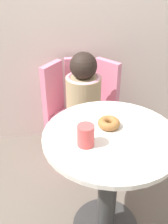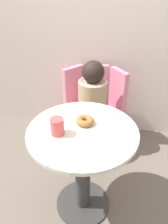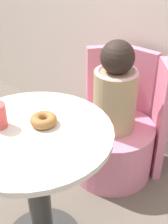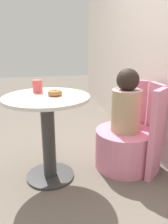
{
  "view_description": "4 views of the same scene",
  "coord_description": "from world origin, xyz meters",
  "px_view_note": "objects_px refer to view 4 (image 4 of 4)",
  "views": [
    {
      "loc": [
        -0.2,
        -0.96,
        1.48
      ],
      "look_at": [
        0.0,
        0.37,
        0.66
      ],
      "focal_mm": 42.0,
      "sensor_mm": 36.0,
      "label": 1
    },
    {
      "loc": [
        0.29,
        -0.98,
        1.52
      ],
      "look_at": [
        0.03,
        0.43,
        0.6
      ],
      "focal_mm": 35.0,
      "sensor_mm": 36.0,
      "label": 2
    },
    {
      "loc": [
        0.91,
        -0.63,
        1.47
      ],
      "look_at": [
        0.07,
        0.42,
        0.62
      ],
      "focal_mm": 50.0,
      "sensor_mm": 36.0,
      "label": 3
    },
    {
      "loc": [
        1.76,
        -0.01,
        1.11
      ],
      "look_at": [
        0.09,
        0.35,
        0.57
      ],
      "focal_mm": 35.0,
      "sensor_mm": 36.0,
      "label": 4
    }
  ],
  "objects_px": {
    "round_table": "(48,124)",
    "donut": "(55,93)",
    "cup": "(38,86)",
    "child_figure": "(126,103)",
    "tub_chair": "(124,148)"
  },
  "relations": [
    {
      "from": "round_table",
      "to": "donut",
      "type": "bearing_deg",
      "value": 87.52
    },
    {
      "from": "round_table",
      "to": "donut",
      "type": "distance_m",
      "value": 0.26
    },
    {
      "from": "donut",
      "to": "cup",
      "type": "bearing_deg",
      "value": -137.13
    },
    {
      "from": "round_table",
      "to": "donut",
      "type": "xyz_separation_m",
      "value": [
        0.0,
        0.07,
        0.25
      ]
    },
    {
      "from": "round_table",
      "to": "cup",
      "type": "relative_size",
      "value": 6.89
    },
    {
      "from": "round_table",
      "to": "child_figure",
      "type": "distance_m",
      "value": 0.69
    },
    {
      "from": "child_figure",
      "to": "cup",
      "type": "bearing_deg",
      "value": -97.53
    },
    {
      "from": "round_table",
      "to": "child_figure",
      "type": "xyz_separation_m",
      "value": [
        -0.04,
        0.68,
        0.12
      ]
    },
    {
      "from": "cup",
      "to": "tub_chair",
      "type": "bearing_deg",
      "value": 82.47
    },
    {
      "from": "tub_chair",
      "to": "child_figure",
      "type": "bearing_deg",
      "value": -97.13
    },
    {
      "from": "round_table",
      "to": "cup",
      "type": "bearing_deg",
      "value": -155.49
    },
    {
      "from": "tub_chair",
      "to": "child_figure",
      "type": "relative_size",
      "value": 0.95
    },
    {
      "from": "round_table",
      "to": "child_figure",
      "type": "height_order",
      "value": "child_figure"
    },
    {
      "from": "cup",
      "to": "child_figure",
      "type": "bearing_deg",
      "value": 82.47
    },
    {
      "from": "round_table",
      "to": "donut",
      "type": "height_order",
      "value": "donut"
    }
  ]
}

